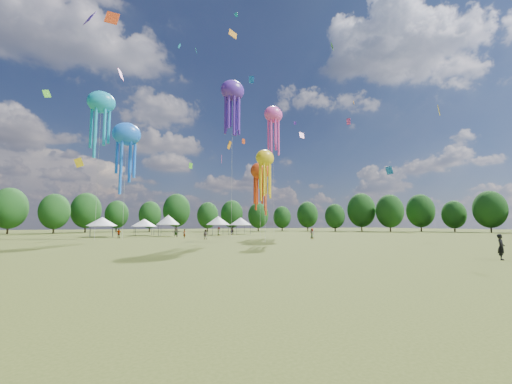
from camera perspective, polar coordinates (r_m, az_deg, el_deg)
name	(u,v)px	position (r m, az deg, el deg)	size (l,w,h in m)	color
ground	(396,262)	(23.93, 23.93, -11.47)	(300.00, 300.00, 0.00)	#384416
observer_main	(501,247)	(29.03, 37.81, -7.84)	(0.67, 0.44, 1.85)	black
spectator_near	(205,235)	(54.24, -9.12, -7.57)	(0.77, 0.60, 1.59)	gray
spectators_far	(212,232)	(67.73, -7.88, -7.14)	(32.34, 28.18, 1.85)	gray
festival_tents	(179,221)	(73.50, -13.66, -5.13)	(37.18, 11.22, 4.44)	#47474C
show_kites	(212,131)	(62.95, -7.86, 10.75)	(43.17, 31.34, 32.08)	#1B6DF9
small_kites	(219,83)	(64.92, -6.68, 18.88)	(62.33, 59.21, 46.87)	#1B6DF9
treeline	(171,207)	(79.51, -15.12, -2.70)	(201.57, 95.24, 13.43)	#38281C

